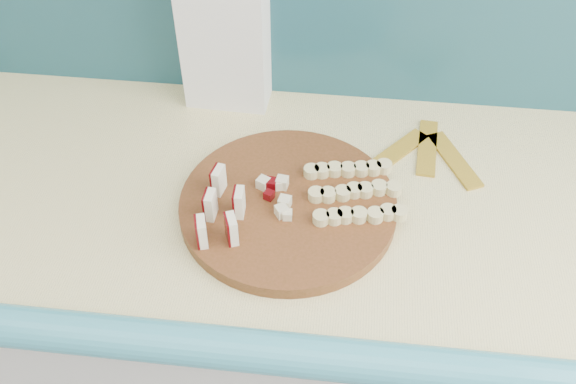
{
  "coord_description": "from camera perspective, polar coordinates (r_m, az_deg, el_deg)",
  "views": [
    {
      "loc": [
        0.34,
        0.76,
        1.68
      ],
      "look_at": [
        0.26,
        1.46,
        0.95
      ],
      "focal_mm": 40.0,
      "sensor_mm": 36.0,
      "label": 1
    }
  ],
  "objects": [
    {
      "name": "kitchen_counter",
      "position": [
        1.45,
        -6.35,
        -12.21
      ],
      "size": [
        2.2,
        0.63,
        0.91
      ],
      "color": "silver",
      "rests_on": "ground"
    },
    {
      "name": "cutting_board",
      "position": [
        1.03,
        0.0,
        -1.2
      ],
      "size": [
        0.42,
        0.42,
        0.02
      ],
      "primitive_type": "cylinder",
      "rotation": [
        0.0,
        0.0,
        0.23
      ],
      "color": "#46290F",
      "rests_on": "kitchen_counter"
    },
    {
      "name": "apple_wedges",
      "position": [
        0.99,
        -6.07,
        -1.53
      ],
      "size": [
        0.07,
        0.14,
        0.05
      ],
      "color": "#F0E3C0",
      "rests_on": "cutting_board"
    },
    {
      "name": "apple_chunks",
      "position": [
        1.02,
        -1.18,
        -0.58
      ],
      "size": [
        0.06,
        0.05,
        0.02
      ],
      "color": "beige",
      "rests_on": "cutting_board"
    },
    {
      "name": "banana_slices",
      "position": [
        1.04,
        5.87,
        0.04
      ],
      "size": [
        0.17,
        0.16,
        0.02
      ],
      "color": "#CBBE7C",
      "rests_on": "cutting_board"
    },
    {
      "name": "flour_bag",
      "position": [
        1.2,
        -5.44,
        13.68
      ],
      "size": [
        0.16,
        0.12,
        0.26
      ],
      "primitive_type": "cube",
      "rotation": [
        0.0,
        0.0,
        -0.04
      ],
      "color": "silver",
      "rests_on": "kitchen_counter"
    },
    {
      "name": "banana_peel",
      "position": [
        1.16,
        12.15,
        3.39
      ],
      "size": [
        0.21,
        0.18,
        0.01
      ],
      "rotation": [
        0.0,
        0.0,
        -0.26
      ],
      "color": "#B39422",
      "rests_on": "kitchen_counter"
    }
  ]
}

